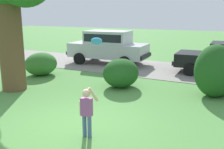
% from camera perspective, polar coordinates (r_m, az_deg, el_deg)
% --- Properties ---
extents(ground_plane, '(80.00, 80.00, 0.00)m').
position_cam_1_polar(ground_plane, '(7.33, -7.88, -10.56)').
color(ground_plane, '#518E42').
extents(driveway_strip, '(28.00, 4.40, 0.02)m').
position_cam_1_polar(driveway_strip, '(14.14, 10.46, 1.11)').
color(driveway_strip, gray).
rests_on(driveway_strip, ground).
extents(shrub_near_tree, '(1.40, 1.66, 1.08)m').
position_cam_1_polar(shrub_near_tree, '(13.05, -15.22, 2.16)').
color(shrub_near_tree, '#33702B').
rests_on(shrub_near_tree, ground).
extents(shrub_centre_left, '(1.40, 1.59, 1.15)m').
position_cam_1_polar(shrub_centre_left, '(10.55, 1.95, 0.32)').
color(shrub_centre_left, '#1E511C').
rests_on(shrub_centre_left, ground).
extents(shrub_centre, '(1.46, 1.59, 1.88)m').
position_cam_1_polar(shrub_centre, '(10.02, 21.72, 0.23)').
color(shrub_centre, '#1E511C').
rests_on(shrub_centre, ground).
extents(parked_sedan, '(4.47, 2.23, 1.56)m').
position_cam_1_polar(parked_sedan, '(13.67, 23.13, 3.41)').
color(parked_sedan, black).
rests_on(parked_sedan, ground).
extents(parked_suv, '(4.78, 2.27, 1.92)m').
position_cam_1_polar(parked_suv, '(15.35, -0.85, 6.33)').
color(parked_suv, silver).
rests_on(parked_suv, ground).
extents(child_thrower, '(0.45, 0.27, 1.29)m').
position_cam_1_polar(child_thrower, '(6.31, -5.52, -7.46)').
color(child_thrower, '#4C608C').
rests_on(child_thrower, ground).
extents(frisbee, '(0.33, 0.24, 0.27)m').
position_cam_1_polar(frisbee, '(6.64, -3.37, 7.26)').
color(frisbee, '#337FDB').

